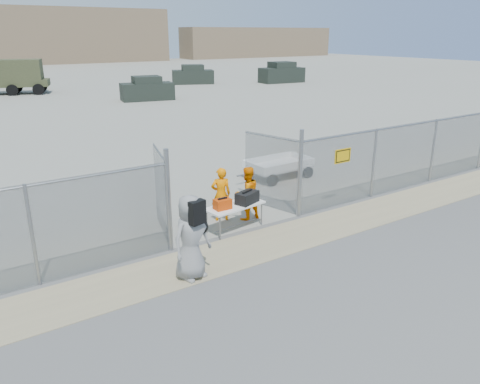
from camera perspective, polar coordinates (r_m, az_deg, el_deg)
ground at (r=10.93m, az=5.85°, el=-8.31°), size 160.00×160.00×0.00m
tarmac_inside at (r=50.10m, az=-26.64°, el=11.23°), size 160.00×80.00×0.01m
dirt_strip at (r=11.63m, az=2.73°, el=-6.44°), size 44.00×1.60×0.01m
distant_hills at (r=86.20m, az=-27.15°, el=16.59°), size 140.00×6.00×9.00m
chain_link_fence at (r=11.98m, az=-0.00°, el=0.00°), size 40.00×0.20×2.20m
folding_table at (r=12.38m, az=-0.65°, el=-3.09°), size 1.71×0.90×0.69m
orange_bag at (r=11.95m, az=-2.15°, el=-1.47°), size 0.43×0.29×0.27m
black_duffel at (r=12.35m, az=0.87°, el=-0.67°), size 0.72×0.56×0.30m
security_worker_left at (r=12.85m, az=-2.33°, el=-0.29°), size 0.64×0.53×1.52m
security_worker_right at (r=12.92m, az=0.87°, el=-0.18°), size 0.74×0.58×1.52m
visitor at (r=9.84m, az=-6.00°, el=-5.52°), size 1.02×0.79×1.86m
utility_trailer at (r=16.91m, az=4.74°, el=2.99°), size 3.07×1.66×0.73m
military_truck at (r=44.93m, az=-26.19°, el=12.46°), size 6.36×3.94×2.85m
parked_vehicle_near at (r=37.56m, az=-11.26°, el=12.27°), size 4.19×2.45×1.78m
parked_vehicle_mid at (r=49.25m, az=-5.77°, el=14.05°), size 4.50×3.26×1.86m
parked_vehicle_far at (r=50.47m, az=5.10°, el=14.31°), size 4.75×2.49×2.07m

